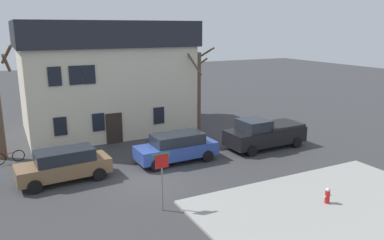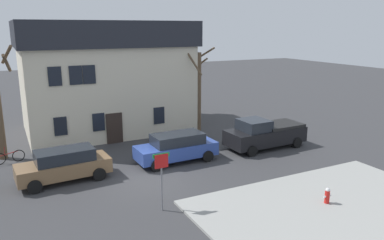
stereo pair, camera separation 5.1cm
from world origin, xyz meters
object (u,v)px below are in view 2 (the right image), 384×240
(pickup_truck_black, at_px, (265,133))
(street_sign_pole, at_px, (162,171))
(fire_hydrant, at_px, (327,195))
(car_blue_wagon, at_px, (177,147))
(car_brown_wagon, at_px, (64,165))
(bicycle_leaning, at_px, (9,157))
(building_main, at_px, (105,76))
(tree_bare_mid, at_px, (198,88))

(pickup_truck_black, height_order, street_sign_pole, street_sign_pole)
(pickup_truck_black, relative_size, fire_hydrant, 7.58)
(car_blue_wagon, relative_size, street_sign_pole, 1.85)
(car_brown_wagon, bearing_deg, bicycle_leaning, 120.69)
(fire_hydrant, xyz_separation_m, bicycle_leaning, (-12.48, 12.40, -0.12))
(car_brown_wagon, height_order, car_blue_wagon, car_blue_wagon)
(building_main, distance_m, street_sign_pole, 14.92)
(tree_bare_mid, bearing_deg, street_sign_pole, -124.28)
(street_sign_pole, bearing_deg, building_main, 84.46)
(car_blue_wagon, bearing_deg, car_brown_wagon, -179.73)
(car_brown_wagon, bearing_deg, tree_bare_mid, 27.75)
(pickup_truck_black, height_order, fire_hydrant, pickup_truck_black)
(building_main, height_order, tree_bare_mid, building_main)
(fire_hydrant, xyz_separation_m, street_sign_pole, (-6.73, 2.87, 1.34))
(car_blue_wagon, height_order, pickup_truck_black, pickup_truck_black)
(building_main, xyz_separation_m, tree_bare_mid, (6.04, -3.73, -0.85))
(car_brown_wagon, height_order, street_sign_pole, street_sign_pole)
(building_main, height_order, bicycle_leaning, building_main)
(pickup_truck_black, bearing_deg, car_blue_wagon, 178.43)
(building_main, bearing_deg, bicycle_leaning, -144.35)
(street_sign_pole, bearing_deg, fire_hydrant, -23.08)
(car_brown_wagon, distance_m, fire_hydrant, 12.91)
(building_main, relative_size, street_sign_pole, 4.69)
(car_brown_wagon, xyz_separation_m, street_sign_pole, (3.24, -5.31, 0.95))
(tree_bare_mid, bearing_deg, car_blue_wagon, -127.71)
(car_brown_wagon, bearing_deg, fire_hydrant, -39.36)
(building_main, distance_m, pickup_truck_black, 12.82)
(tree_bare_mid, relative_size, street_sign_pole, 2.57)
(tree_bare_mid, height_order, bicycle_leaning, tree_bare_mid)
(car_brown_wagon, distance_m, car_blue_wagon, 6.37)
(car_blue_wagon, xyz_separation_m, bicycle_leaning, (-8.87, 4.19, -0.52))
(car_brown_wagon, relative_size, bicycle_leaning, 2.72)
(car_brown_wagon, distance_m, street_sign_pole, 6.30)
(fire_hydrant, distance_m, street_sign_pole, 7.44)
(tree_bare_mid, distance_m, street_sign_pole, 13.33)
(car_brown_wagon, bearing_deg, street_sign_pole, -58.61)
(tree_bare_mid, relative_size, fire_hydrant, 9.29)
(car_brown_wagon, bearing_deg, pickup_truck_black, -0.64)
(tree_bare_mid, relative_size, car_blue_wagon, 1.39)
(pickup_truck_black, distance_m, street_sign_pole, 10.78)
(tree_bare_mid, xyz_separation_m, fire_hydrant, (-0.73, -13.81, -2.82))
(building_main, height_order, street_sign_pole, building_main)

